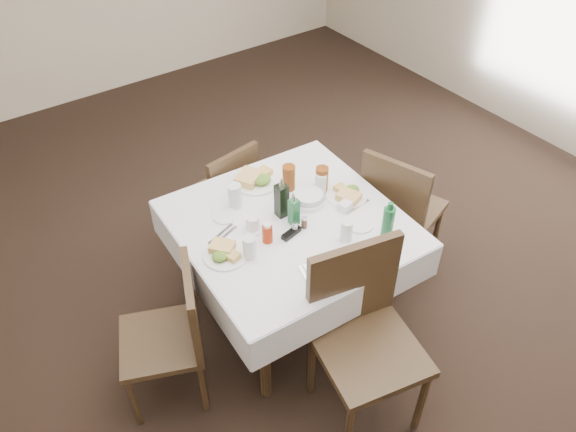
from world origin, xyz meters
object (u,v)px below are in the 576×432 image
object	(u,v)px
water_n	(235,196)
water_s	(347,231)
chair_west	(175,329)
bread_basket	(308,198)
water_e	(321,183)
oil_cruet_green	(294,211)
dining_table	(290,234)
chair_north	(226,191)
oil_cruet_dark	(282,199)
ketchup_bottle	(267,233)
chair_east	(398,206)
water_w	(250,247)
green_bottle	(388,223)
chair_south	(361,326)
coffee_mug	(253,224)

from	to	relation	value
water_n	water_s	bearing A→B (deg)	-60.02
chair_west	bread_basket	world-z (taller)	chair_west
water_e	oil_cruet_green	world-z (taller)	oil_cruet_green
dining_table	chair_north	bearing A→B (deg)	88.38
oil_cruet_dark	ketchup_bottle	xyz separation A→B (m)	(-0.18, -0.13, -0.05)
bread_basket	oil_cruet_green	distance (m)	0.21
chair_west	ketchup_bottle	xyz separation A→B (m)	(0.60, 0.04, 0.32)
oil_cruet_green	chair_east	bearing A→B (deg)	-3.91
dining_table	water_s	xyz separation A→B (m)	(0.16, -0.29, 0.15)
chair_north	chair_west	world-z (taller)	chair_west
water_s	water_w	distance (m)	0.52
water_s	green_bottle	distance (m)	0.22
water_w	ketchup_bottle	bearing A→B (deg)	17.35
chair_south	coffee_mug	xyz separation A→B (m)	(-0.15, 0.75, 0.21)
bread_basket	coffee_mug	distance (m)	0.38
dining_table	chair_south	world-z (taller)	chair_south
dining_table	chair_south	bearing A→B (deg)	-94.27
chair_east	ketchup_bottle	distance (m)	1.02
chair_west	dining_table	bearing A→B (deg)	6.83
chair_south	coffee_mug	distance (m)	0.79
dining_table	chair_west	xyz separation A→B (m)	(-0.79, -0.09, -0.17)
chair_east	chair_west	size ratio (longest dim) A/B	1.07
water_w	coffee_mug	distance (m)	0.21
dining_table	bread_basket	distance (m)	0.23
dining_table	water_s	size ratio (longest dim) A/B	10.26
chair_north	chair_east	world-z (taller)	chair_east
dining_table	chair_east	world-z (taller)	chair_east
oil_cruet_green	coffee_mug	distance (m)	0.23
chair_west	water_n	xyz separation A→B (m)	(0.62, 0.38, 0.34)
dining_table	water_e	xyz separation A→B (m)	(0.30, 0.11, 0.15)
water_e	water_w	distance (m)	0.66
chair_west	water_w	xyz separation A→B (m)	(0.46, -0.01, 0.33)
water_n	water_e	bearing A→B (deg)	-21.00
chair_west	water_s	world-z (taller)	water_s
chair_south	bread_basket	world-z (taller)	chair_south
bread_basket	ketchup_bottle	world-z (taller)	ketchup_bottle
water_n	bread_basket	xyz separation A→B (m)	(0.36, -0.22, -0.04)
chair_east	green_bottle	xyz separation A→B (m)	(-0.45, -0.33, 0.33)
chair_east	water_s	distance (m)	0.73
water_n	chair_north	bearing A→B (deg)	67.41
chair_south	chair_east	bearing A→B (deg)	35.66
oil_cruet_green	dining_table	bearing A→B (deg)	119.88
chair_south	oil_cruet_green	distance (m)	0.71
water_w	bread_basket	world-z (taller)	water_w
dining_table	green_bottle	distance (m)	0.56
chair_south	ketchup_bottle	bearing A→B (deg)	102.30
water_w	dining_table	bearing A→B (deg)	17.27
chair_east	green_bottle	world-z (taller)	green_bottle
water_w	water_n	bearing A→B (deg)	68.82
oil_cruet_dark	bread_basket	bearing A→B (deg)	0.40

